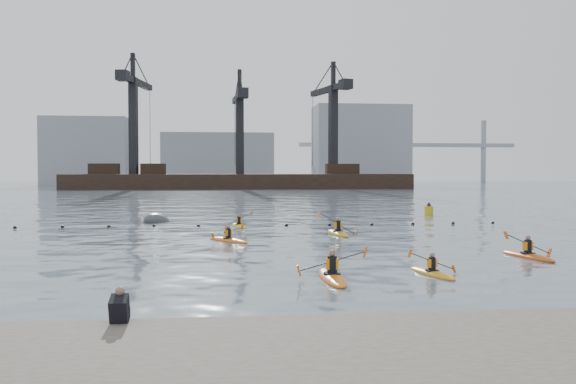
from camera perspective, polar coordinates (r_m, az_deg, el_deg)
The scene contains 12 objects.
ground at distance 19.84m, azimuth 3.54°, elevation -9.02°, with size 400.00×400.00×0.00m, color #3E525B.
float_line at distance 42.00m, azimuth -2.22°, elevation -3.14°, with size 33.24×0.73×0.24m.
barge_pier at distance 129.25m, azimuth -4.63°, elevation 1.15°, with size 72.00×19.30×29.50m.
skyline at distance 169.66m, azimuth -4.12°, elevation 3.84°, with size 141.00×28.00×22.00m.
kayaker_0 at distance 21.53m, azimuth 4.15°, elevation -7.84°, with size 2.50×3.67×1.27m.
kayaker_1 at distance 23.00m, azimuth 13.33°, elevation -7.31°, with size 1.97×2.94×1.08m.
kayaker_2 at distance 32.96m, azimuth -5.62°, elevation -4.44°, with size 2.44×2.87×1.01m.
kayaker_3 at distance 36.42m, azimuth 4.70°, elevation -3.80°, with size 2.58×3.70×1.57m.
kayaker_4 at distance 28.74m, azimuth 21.52°, elevation -5.50°, with size 2.40×3.54×1.33m.
kayaker_5 at distance 41.44m, azimuth -4.63°, elevation -3.12°, with size 2.08×3.08×1.19m.
mooring_buoy at distance 46.21m, azimuth -12.16°, elevation -2.75°, with size 2.47×1.46×1.23m, color #37393B.
nav_buoy at distance 52.95m, azimuth 13.04°, elevation -1.72°, with size 0.73×0.73×1.33m.
Camera 1 is at (-3.22, -19.21, 3.79)m, focal length 38.00 mm.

